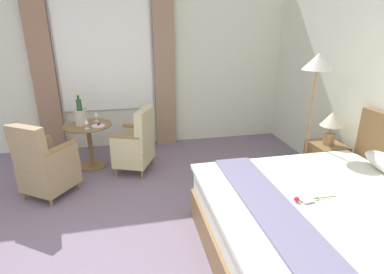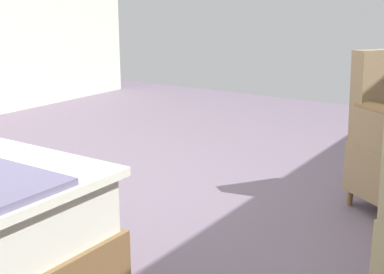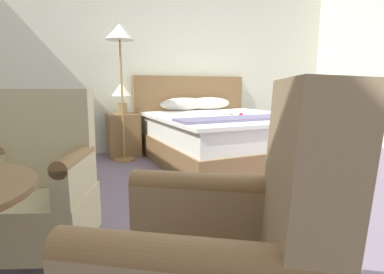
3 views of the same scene
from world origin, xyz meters
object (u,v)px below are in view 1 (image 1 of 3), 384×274
object	(u,v)px
nightstand	(324,165)
bedside_lamp	(331,123)
wine_glass_near_bucket	(86,122)
floor_lamp_brass	(316,75)
champagne_bucket	(80,115)
side_table_round	(90,141)
snack_plate	(98,126)
bed	(329,222)
armchair_by_window	(136,144)
armchair_facing_bed	(45,166)
wine_glass_near_edge	(96,115)

from	to	relation	value
nightstand	bedside_lamp	world-z (taller)	bedside_lamp
bedside_lamp	wine_glass_near_bucket	xyz separation A→B (m)	(-1.10, -3.18, -0.12)
floor_lamp_brass	wine_glass_near_bucket	bearing A→B (deg)	-109.85
nightstand	champagne_bucket	world-z (taller)	champagne_bucket
side_table_round	snack_plate	size ratio (longest dim) A/B	3.81
bed	bedside_lamp	world-z (taller)	bed
side_table_round	nightstand	bearing A→B (deg)	67.88
bedside_lamp	armchair_by_window	bearing A→B (deg)	-111.79
bedside_lamp	armchair_facing_bed	distance (m)	3.72
champagne_bucket	snack_plate	bearing A→B (deg)	65.00
side_table_round	champagne_bucket	world-z (taller)	champagne_bucket
nightstand	snack_plate	xyz separation A→B (m)	(-1.19, -3.03, 0.40)
bedside_lamp	armchair_by_window	world-z (taller)	bedside_lamp
champagne_bucket	snack_plate	size ratio (longest dim) A/B	2.55
wine_glass_near_edge	armchair_facing_bed	size ratio (longest dim) A/B	0.15
bedside_lamp	wine_glass_near_edge	world-z (taller)	bedside_lamp
champagne_bucket	nightstand	bearing A→B (deg)	68.21
bed	armchair_by_window	xyz separation A→B (m)	(-2.19, -1.71, 0.10)
bedside_lamp	nightstand	bearing A→B (deg)	0.00
nightstand	floor_lamp_brass	size ratio (longest dim) A/B	0.34
bed	nightstand	distance (m)	1.43
bed	bedside_lamp	bearing A→B (deg)	146.76
nightstand	wine_glass_near_bucket	world-z (taller)	wine_glass_near_bucket
side_table_round	armchair_by_window	xyz separation A→B (m)	(0.30, 0.70, 0.00)
nightstand	floor_lamp_brass	bearing A→B (deg)	-100.81
bed	bedside_lamp	xyz separation A→B (m)	(-1.20, 0.78, 0.57)
floor_lamp_brass	side_table_round	xyz separation A→B (m)	(-1.24, -2.91, -1.09)
floor_lamp_brass	champagne_bucket	world-z (taller)	floor_lamp_brass
wine_glass_near_bucket	side_table_round	bearing A→B (deg)	-175.86
floor_lamp_brass	armchair_by_window	xyz separation A→B (m)	(-0.94, -2.21, -1.09)
side_table_round	bedside_lamp	bearing A→B (deg)	67.88
wine_glass_near_bucket	snack_plate	size ratio (longest dim) A/B	0.75
bed	armchair_facing_bed	distance (m)	3.33
floor_lamp_brass	wine_glass_near_edge	xyz separation A→B (m)	(-1.40, -2.80, -0.73)
floor_lamp_brass	snack_plate	xyz separation A→B (m)	(-1.14, -2.75, -0.83)
bed	floor_lamp_brass	xyz separation A→B (m)	(-1.25, 0.50, 1.19)
bed	champagne_bucket	bearing A→B (deg)	-135.13
wine_glass_near_bucket	snack_plate	xyz separation A→B (m)	(-0.09, 0.15, -0.09)
armchair_facing_bed	wine_glass_near_edge	bearing A→B (deg)	148.81
floor_lamp_brass	snack_plate	bearing A→B (deg)	-112.53
bedside_lamp	floor_lamp_brass	size ratio (longest dim) A/B	0.25
side_table_round	armchair_facing_bed	xyz separation A→B (m)	(0.80, -0.46, -0.01)
side_table_round	wine_glass_near_edge	distance (m)	0.42
wine_glass_near_bucket	armchair_facing_bed	size ratio (longest dim) A/B	0.14
champagne_bucket	armchair_facing_bed	distance (m)	0.99
bed	armchair_by_window	distance (m)	2.78
floor_lamp_brass	side_table_round	distance (m)	3.35
wine_glass_near_edge	armchair_by_window	bearing A→B (deg)	51.83
nightstand	wine_glass_near_edge	bearing A→B (deg)	-115.31
floor_lamp_brass	champagne_bucket	bearing A→B (deg)	-112.74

